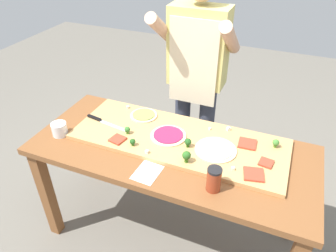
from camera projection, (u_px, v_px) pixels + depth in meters
ground_plane at (171, 232)px, 2.32m from camera, size 8.00×8.00×0.00m
prep_table at (171, 162)px, 1.93m from camera, size 1.68×0.72×0.79m
cutting_board at (178, 139)px, 1.92m from camera, size 1.30×0.49×0.02m
chefs_knife at (101, 121)px, 2.05m from camera, size 0.32×0.07×0.02m
pizza_whole_pesto_green at (144, 115)px, 2.10m from camera, size 0.18×0.18×0.02m
pizza_whole_white_garlic at (216, 150)px, 1.80m from camera, size 0.24×0.24×0.02m
pizza_whole_beet_magenta at (168, 135)px, 1.92m from camera, size 0.22×0.22×0.02m
pizza_slice_near_left at (118, 139)px, 1.89m from camera, size 0.10×0.10×0.01m
pizza_slice_far_left at (254, 174)px, 1.64m from camera, size 0.12×0.12×0.01m
pizza_slice_near_right at (247, 144)px, 1.85m from camera, size 0.11×0.11×0.01m
pizza_slice_center at (266, 163)px, 1.71m from camera, size 0.08×0.08×0.01m
broccoli_floret_front_left at (188, 142)px, 1.82m from camera, size 0.04×0.04×0.06m
broccoli_floret_back_left at (133, 142)px, 1.83m from camera, size 0.03×0.03×0.04m
broccoli_floret_center_left at (127, 129)px, 1.93m from camera, size 0.04×0.04×0.05m
broccoli_floret_front_right at (276, 143)px, 1.82m from camera, size 0.04×0.04×0.05m
broccoli_floret_back_right at (186, 156)px, 1.70m from camera, size 0.05×0.05×0.07m
cheese_crumble_a at (128, 107)px, 2.19m from camera, size 0.02×0.02×0.02m
cheese_crumble_b at (233, 168)px, 1.67m from camera, size 0.02×0.02×0.02m
cheese_crumble_c at (147, 152)px, 1.79m from camera, size 0.02×0.02×0.02m
cheese_crumble_d at (210, 129)px, 1.98m from camera, size 0.02×0.02×0.01m
cheese_crumble_e at (228, 129)px, 1.97m from camera, size 0.03×0.03×0.02m
flour_cup at (60, 130)px, 1.96m from camera, size 0.09×0.09×0.08m
sauce_jar at (214, 179)px, 1.56m from camera, size 0.07×0.07×0.13m
recipe_note at (147, 172)px, 1.69m from camera, size 0.14×0.17×0.00m
cook_center at (197, 71)px, 2.26m from camera, size 0.54×0.39×1.67m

